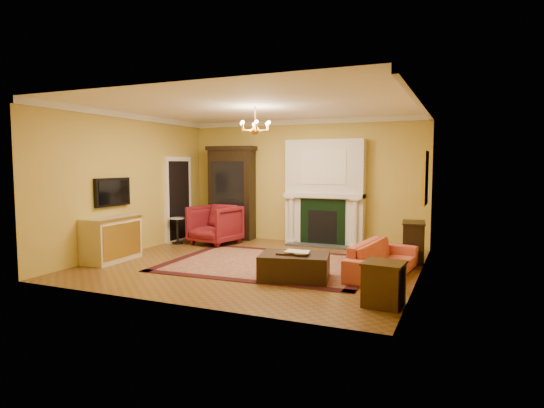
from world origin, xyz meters
The scene contains 26 objects.
floor centered at (0.00, 0.00, -0.01)m, with size 6.00×5.50×0.02m, color brown.
ceiling centered at (0.00, 0.00, 3.01)m, with size 6.00×5.50×0.02m, color white.
wall_back centered at (0.00, 2.76, 1.50)m, with size 6.00×0.02×3.00m, color #AF9C3F.
wall_front centered at (0.00, -2.76, 1.50)m, with size 6.00×0.02×3.00m, color #AF9C3F.
wall_left centered at (-3.01, 0.00, 1.50)m, with size 0.02×5.50×3.00m, color #AF9C3F.
wall_right centered at (3.01, 0.00, 1.50)m, with size 0.02×5.50×3.00m, color #AF9C3F.
fireplace centered at (0.60, 2.57, 1.19)m, with size 1.90×0.70×2.50m.
crown_molding centered at (0.00, 0.96, 2.94)m, with size 6.00×5.50×0.12m.
doorway centered at (-2.95, 1.70, 1.05)m, with size 0.08×1.05×2.10m.
tv_panel centered at (-2.95, -0.60, 1.35)m, with size 0.09×0.95×0.58m.
gilt_mirror centered at (2.97, 1.40, 1.65)m, with size 0.06×0.76×1.05m.
chandelier centered at (0.00, 0.00, 2.61)m, with size 0.63×0.55×0.53m.
oriental_rug centered at (0.26, 0.06, 0.01)m, with size 3.86×2.89×0.02m, color #440E19.
china_cabinet centered at (-1.84, 2.49, 1.14)m, with size 1.14×0.52×2.27m, color black.
wingback_armchair centered at (-1.82, 1.57, 0.52)m, with size 1.00×0.94×1.03m, color maroon.
pedestal_table centered at (-2.67, 1.24, 0.37)m, with size 0.36×0.36×0.64m.
commode centered at (-2.73, -0.91, 0.44)m, with size 0.56×1.18×0.88m, color beige.
coral_sofa centered at (2.42, 0.03, 0.38)m, with size 1.97×0.57×0.77m, color #C14E3D.
end_table centered at (2.72, -1.69, 0.29)m, with size 0.50×0.50×0.58m, color #371F0F.
console_table centered at (2.78, 1.37, 0.38)m, with size 0.39×0.69×0.77m, color black.
leather_ottoman centered at (1.12, -0.85, 0.23)m, with size 1.12×0.82×0.42m, color black.
ottoman_tray centered at (1.09, -0.86, 0.45)m, with size 0.49×0.38×0.03m, color black.
book_a centered at (0.98, -0.90, 0.61)m, with size 0.21×0.03×0.28m, color gray.
book_b centered at (1.15, -0.91, 0.62)m, with size 0.23×0.02×0.31m, color gray.
topiary_left centered at (-0.03, 2.53, 1.44)m, with size 0.14×0.14×0.38m.
topiary_right centered at (1.11, 2.53, 1.46)m, with size 0.16×0.16×0.43m.
Camera 1 is at (3.71, -7.82, 1.92)m, focal length 30.00 mm.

